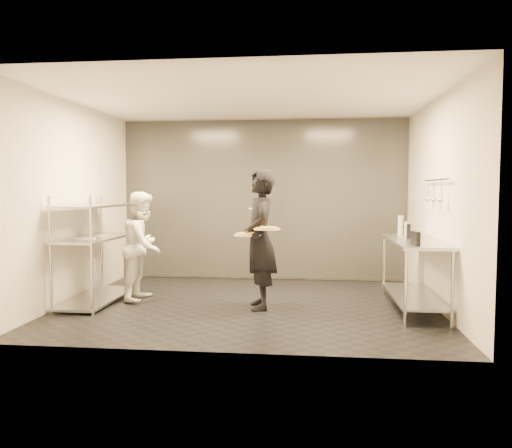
# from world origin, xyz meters

# --- Properties ---
(room_shell) EXTENTS (5.00, 4.00, 2.80)m
(room_shell) POSITION_xyz_m (0.00, 1.18, 1.40)
(room_shell) COLOR black
(room_shell) RESTS_ON ground
(pass_rack) EXTENTS (0.60, 1.60, 1.50)m
(pass_rack) POSITION_xyz_m (-2.15, -0.00, 0.77)
(pass_rack) COLOR #B6B9BE
(pass_rack) RESTS_ON ground
(prep_counter) EXTENTS (0.60, 1.80, 0.92)m
(prep_counter) POSITION_xyz_m (2.18, 0.00, 0.63)
(prep_counter) COLOR #B6B9BE
(prep_counter) RESTS_ON ground
(utensil_rail) EXTENTS (0.07, 1.20, 0.31)m
(utensil_rail) POSITION_xyz_m (2.43, -0.00, 1.55)
(utensil_rail) COLOR #B6B9BE
(utensil_rail) RESTS_ON room_shell
(waiter) EXTENTS (0.57, 0.75, 1.84)m
(waiter) POSITION_xyz_m (0.17, -0.17, 0.92)
(waiter) COLOR black
(waiter) RESTS_ON ground
(chef) EXTENTS (0.60, 0.76, 1.54)m
(chef) POSITION_xyz_m (-1.55, 0.20, 0.77)
(chef) COLOR white
(chef) RESTS_ON ground
(pizza_plate_near) EXTENTS (0.35, 0.35, 0.05)m
(pizza_plate_near) POSITION_xyz_m (0.03, -0.37, 1.00)
(pizza_plate_near) COLOR white
(pizza_plate_near) RESTS_ON waiter
(pizza_plate_far) EXTENTS (0.34, 0.34, 0.05)m
(pizza_plate_far) POSITION_xyz_m (0.28, -0.44, 1.09)
(pizza_plate_far) COLOR white
(pizza_plate_far) RESTS_ON waiter
(salad_plate) EXTENTS (0.27, 0.27, 0.07)m
(salad_plate) POSITION_xyz_m (0.11, 0.17, 1.33)
(salad_plate) COLOR white
(salad_plate) RESTS_ON waiter
(pos_monitor) EXTENTS (0.07, 0.23, 0.16)m
(pos_monitor) POSITION_xyz_m (2.06, -0.65, 1.00)
(pos_monitor) COLOR black
(pos_monitor) RESTS_ON prep_counter
(bottle_green) EXTENTS (0.08, 0.08, 0.28)m
(bottle_green) POSITION_xyz_m (2.14, 0.80, 1.06)
(bottle_green) COLOR #909D91
(bottle_green) RESTS_ON prep_counter
(bottle_clear) EXTENTS (0.06, 0.06, 0.19)m
(bottle_clear) POSITION_xyz_m (2.21, 0.72, 1.02)
(bottle_clear) COLOR #909D91
(bottle_clear) RESTS_ON prep_counter
(bottle_dark) EXTENTS (0.06, 0.06, 0.20)m
(bottle_dark) POSITION_xyz_m (2.13, 0.14, 1.02)
(bottle_dark) COLOR black
(bottle_dark) RESTS_ON prep_counter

